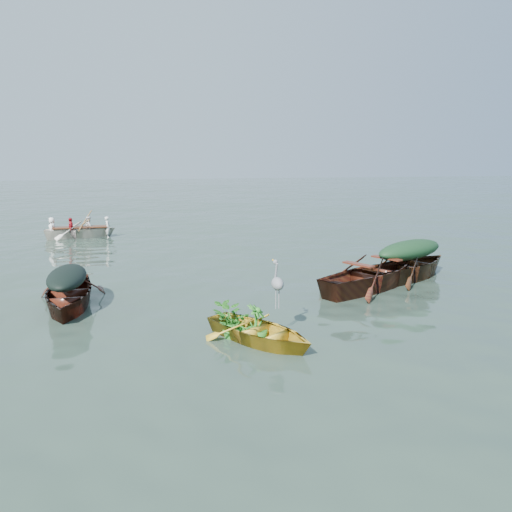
{
  "coord_description": "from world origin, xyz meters",
  "views": [
    {
      "loc": [
        -3.0,
        -11.97,
        3.25
      ],
      "look_at": [
        0.22,
        1.7,
        0.5
      ],
      "focal_mm": 35.0,
      "sensor_mm": 36.0,
      "label": 1
    }
  ],
  "objects": [
    {
      "name": "rowers",
      "position": [
        -5.41,
        9.68,
        0.84
      ],
      "size": [
        2.81,
        1.21,
        0.76
      ],
      "primitive_type": "imported",
      "rotation": [
        0.0,
        0.0,
        1.62
      ],
      "color": "silver",
      "rests_on": "rowed_boat"
    },
    {
      "name": "yellow_dinghy",
      "position": [
        -0.99,
        -3.69,
        0.0
      ],
      "size": [
        2.63,
        3.07,
        0.75
      ],
      "primitive_type": "imported",
      "rotation": [
        0.0,
        0.0,
        0.59
      ],
      "color": "gold",
      "rests_on": "ground"
    },
    {
      "name": "green_tarp_cover",
      "position": [
        4.11,
        0.01,
        0.82
      ],
      "size": [
        2.68,
        1.9,
        0.52
      ],
      "primitive_type": "ellipsoid",
      "rotation": [
        0.0,
        0.0,
        2.04
      ],
      "color": "#17391A",
      "rests_on": "green_tarp_boat"
    },
    {
      "name": "thwart_benches",
      "position": [
        2.65,
        -0.74,
        0.6
      ],
      "size": [
        2.57,
        1.93,
        0.04
      ],
      "primitive_type": null,
      "rotation": [
        0.0,
        0.0,
        2.06
      ],
      "color": "#4D1D12",
      "rests_on": "open_wooden_boat"
    },
    {
      "name": "dark_covered_boat",
      "position": [
        -4.61,
        -0.6,
        0.0
      ],
      "size": [
        1.53,
        4.0,
        1.01
      ],
      "primitive_type": "imported",
      "rotation": [
        0.0,
        0.0,
        0.01
      ],
      "color": "#541F13",
      "rests_on": "ground"
    },
    {
      "name": "heron",
      "position": [
        -0.56,
        -3.34,
        0.84
      ],
      "size": [
        0.46,
        0.49,
        0.92
      ],
      "primitive_type": null,
      "rotation": [
        0.0,
        0.0,
        0.59
      ],
      "color": "gray",
      "rests_on": "yellow_dinghy"
    },
    {
      "name": "ground",
      "position": [
        0.0,
        0.0,
        0.0
      ],
      "size": [
        140.0,
        140.0,
        0.0
      ],
      "primitive_type": "plane",
      "color": "#2F4136",
      "rests_on": "ground"
    },
    {
      "name": "rowed_boat",
      "position": [
        -5.41,
        9.68,
        0.0
      ],
      "size": [
        3.99,
        1.39,
        0.92
      ],
      "primitive_type": "imported",
      "rotation": [
        0.0,
        0.0,
        1.62
      ],
      "color": "white",
      "rests_on": "ground"
    },
    {
      "name": "dinghy_weeds",
      "position": [
        -1.27,
        -3.22,
        0.68
      ],
      "size": [
        1.08,
        1.14,
        0.6
      ],
      "primitive_type": "imported",
      "rotation": [
        0.0,
        0.0,
        0.59
      ],
      "color": "#296B1C",
      "rests_on": "yellow_dinghy"
    },
    {
      "name": "open_wooden_boat",
      "position": [
        2.65,
        -0.74,
        0.0
      ],
      "size": [
        4.99,
        3.6,
        1.16
      ],
      "primitive_type": "imported",
      "rotation": [
        0.0,
        0.0,
        2.06
      ],
      "color": "#522614",
      "rests_on": "ground"
    },
    {
      "name": "dark_tarp_cover",
      "position": [
        -4.61,
        -0.6,
        0.71
      ],
      "size": [
        0.84,
        2.2,
        0.4
      ],
      "primitive_type": "ellipsoid",
      "rotation": [
        0.0,
        0.0,
        0.01
      ],
      "color": "black",
      "rests_on": "dark_covered_boat"
    },
    {
      "name": "green_tarp_boat",
      "position": [
        4.11,
        0.01,
        0.0
      ],
      "size": [
        4.88,
        3.46,
        1.13
      ],
      "primitive_type": "imported",
      "rotation": [
        0.0,
        0.0,
        2.04
      ],
      "color": "#452510",
      "rests_on": "ground"
    },
    {
      "name": "oars",
      "position": [
        -5.41,
        9.68,
        0.49
      ],
      "size": [
        0.74,
        2.63,
        0.06
      ],
      "primitive_type": null,
      "rotation": [
        0.0,
        0.0,
        1.62
      ],
      "color": "olive",
      "rests_on": "rowed_boat"
    }
  ]
}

